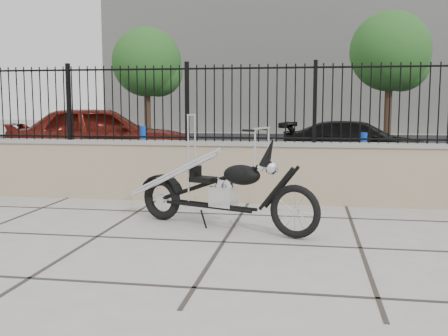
% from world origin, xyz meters
% --- Properties ---
extents(ground_plane, '(90.00, 90.00, 0.00)m').
position_xyz_m(ground_plane, '(0.00, 0.00, 0.00)').
color(ground_plane, '#99968E').
rests_on(ground_plane, ground).
extents(parking_lot, '(30.00, 30.00, 0.00)m').
position_xyz_m(parking_lot, '(0.00, 12.50, 0.00)').
color(parking_lot, black).
rests_on(parking_lot, ground).
extents(retaining_wall, '(14.00, 0.36, 0.96)m').
position_xyz_m(retaining_wall, '(0.00, 2.50, 0.48)').
color(retaining_wall, gray).
rests_on(retaining_wall, ground_plane).
extents(iron_fence, '(14.00, 0.08, 1.20)m').
position_xyz_m(iron_fence, '(0.00, 2.50, 1.56)').
color(iron_fence, black).
rests_on(iron_fence, retaining_wall).
extents(background_building, '(22.00, 6.00, 8.00)m').
position_xyz_m(background_building, '(0.00, 26.50, 4.00)').
color(background_building, beige).
rests_on(background_building, ground_plane).
extents(chopper_motorcycle, '(2.39, 1.29, 1.45)m').
position_xyz_m(chopper_motorcycle, '(-0.15, 0.67, 0.72)').
color(chopper_motorcycle, black).
rests_on(chopper_motorcycle, ground_plane).
extents(car_red, '(4.87, 3.22, 1.54)m').
position_xyz_m(car_red, '(-4.27, 6.90, 0.77)').
color(car_red, '#50110B').
rests_on(car_red, parking_lot).
extents(car_black, '(4.08, 2.14, 1.13)m').
position_xyz_m(car_black, '(2.14, 7.97, 0.56)').
color(car_black, black).
rests_on(car_black, parking_lot).
extents(bollard_a, '(0.17, 0.17, 1.11)m').
position_xyz_m(bollard_a, '(-2.44, 4.68, 0.55)').
color(bollard_a, '#0D34C8').
rests_on(bollard_a, ground_plane).
extents(bollard_b, '(0.15, 0.15, 1.01)m').
position_xyz_m(bollard_b, '(1.94, 4.53, 0.51)').
color(bollard_b, '#0A29A2').
rests_on(bollard_b, ground_plane).
extents(tree_left, '(2.96, 2.96, 5.00)m').
position_xyz_m(tree_left, '(-6.03, 16.25, 3.50)').
color(tree_left, '#382619').
rests_on(tree_left, ground_plane).
extents(tree_right, '(3.27, 3.27, 5.53)m').
position_xyz_m(tree_right, '(4.10, 17.03, 3.87)').
color(tree_right, '#382619').
rests_on(tree_right, ground_plane).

